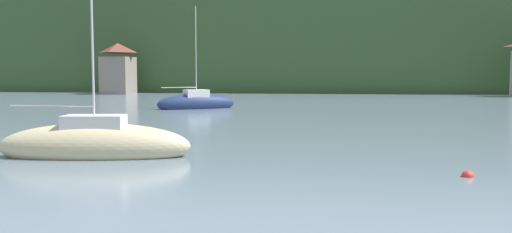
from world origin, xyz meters
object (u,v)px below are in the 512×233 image
sailboat_far_6 (196,103)px  mooring_buoy_far (468,177)px  shore_building_west (118,69)px  sailboat_mid_8 (95,145)px

sailboat_far_6 → mooring_buoy_far: 36.13m
shore_building_west → sailboat_far_6: sailboat_far_6 is taller
shore_building_west → sailboat_far_6: (21.11, -31.96, -3.35)m
sailboat_mid_8 → mooring_buoy_far: size_ratio=25.90×
sailboat_mid_8 → sailboat_far_6: bearing=87.7°
mooring_buoy_far → sailboat_far_6: bearing=119.1°
shore_building_west → sailboat_mid_8: sailboat_mid_8 is taller
shore_building_west → mooring_buoy_far: (38.71, -63.52, -3.87)m
sailboat_mid_8 → shore_building_west: bearing=102.8°
sailboat_far_6 → sailboat_mid_8: 29.55m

